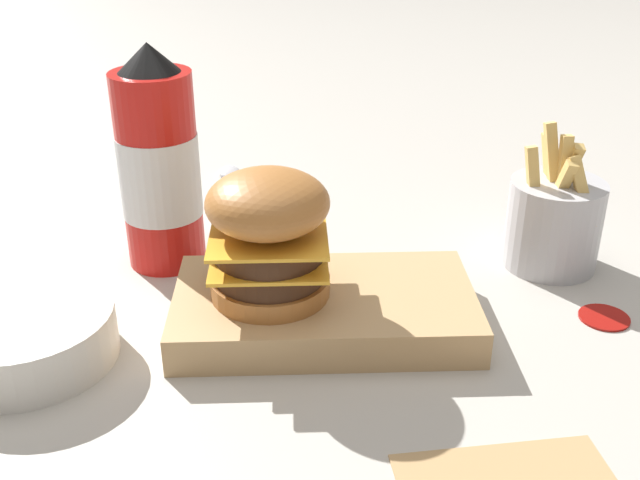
{
  "coord_description": "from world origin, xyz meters",
  "views": [
    {
      "loc": [
        -0.02,
        -0.55,
        0.36
      ],
      "look_at": [
        -0.0,
        -0.0,
        0.08
      ],
      "focal_mm": 42.0,
      "sensor_mm": 36.0,
      "label": 1
    }
  ],
  "objects_px": {
    "serving_board": "(320,309)",
    "spoon": "(227,183)",
    "ketchup_bottle": "(159,167)",
    "burger": "(269,232)",
    "fries_basket": "(553,221)",
    "side_bowl": "(26,334)"
  },
  "relations": [
    {
      "from": "serving_board",
      "to": "spoon",
      "type": "bearing_deg",
      "value": 108.04
    },
    {
      "from": "ketchup_bottle",
      "to": "spoon",
      "type": "bearing_deg",
      "value": 76.58
    },
    {
      "from": "burger",
      "to": "fries_basket",
      "type": "height_order",
      "value": "fries_basket"
    },
    {
      "from": "serving_board",
      "to": "fries_basket",
      "type": "height_order",
      "value": "fries_basket"
    },
    {
      "from": "side_bowl",
      "to": "burger",
      "type": "bearing_deg",
      "value": 12.74
    },
    {
      "from": "burger",
      "to": "ketchup_bottle",
      "type": "bearing_deg",
      "value": 131.22
    },
    {
      "from": "serving_board",
      "to": "fries_basket",
      "type": "distance_m",
      "value": 0.26
    },
    {
      "from": "ketchup_bottle",
      "to": "side_bowl",
      "type": "xyz_separation_m",
      "value": [
        -0.09,
        -0.17,
        -0.08
      ]
    },
    {
      "from": "ketchup_bottle",
      "to": "serving_board",
      "type": "bearing_deg",
      "value": -40.62
    },
    {
      "from": "ketchup_bottle",
      "to": "side_bowl",
      "type": "distance_m",
      "value": 0.2
    },
    {
      "from": "serving_board",
      "to": "burger",
      "type": "relative_size",
      "value": 2.34
    },
    {
      "from": "fries_basket",
      "to": "spoon",
      "type": "distance_m",
      "value": 0.4
    },
    {
      "from": "side_bowl",
      "to": "spoon",
      "type": "xyz_separation_m",
      "value": [
        0.13,
        0.36,
        -0.02
      ]
    },
    {
      "from": "serving_board",
      "to": "ketchup_bottle",
      "type": "distance_m",
      "value": 0.21
    },
    {
      "from": "fries_basket",
      "to": "side_bowl",
      "type": "distance_m",
      "value": 0.49
    },
    {
      "from": "fries_basket",
      "to": "spoon",
      "type": "relative_size",
      "value": 0.78
    },
    {
      "from": "ketchup_bottle",
      "to": "spoon",
      "type": "relative_size",
      "value": 1.18
    },
    {
      "from": "side_bowl",
      "to": "spoon",
      "type": "bearing_deg",
      "value": 69.46
    },
    {
      "from": "serving_board",
      "to": "spoon",
      "type": "xyz_separation_m",
      "value": [
        -0.1,
        0.32,
        -0.01
      ]
    },
    {
      "from": "side_bowl",
      "to": "spoon",
      "type": "height_order",
      "value": "side_bowl"
    },
    {
      "from": "serving_board",
      "to": "side_bowl",
      "type": "height_order",
      "value": "side_bowl"
    },
    {
      "from": "fries_basket",
      "to": "side_bowl",
      "type": "height_order",
      "value": "fries_basket"
    }
  ]
}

